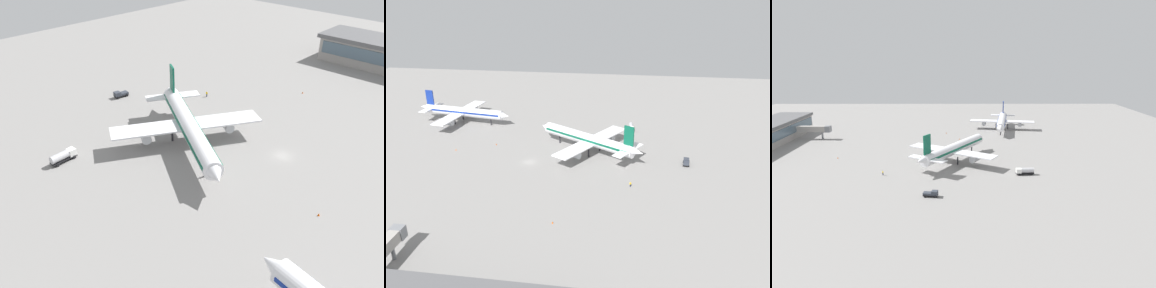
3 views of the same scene
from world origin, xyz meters
TOP-DOWN VIEW (x-y plane):
  - ground at (0.00, 0.00)m, footprint 288.00×288.00m
  - airplane_at_gate at (-40.18, 37.08)m, footprint 45.06×36.44m
  - airplane_taxiing at (19.96, 11.64)m, footprint 42.29×35.46m
  - fuel_truck at (35.53, 37.33)m, footprint 2.50×6.40m
  - pushback_tractor at (55.22, 5.83)m, footprint 2.67×4.60m
  - ground_crew_worker at (35.99, -13.04)m, footprint 0.54×0.49m
  - safety_cone_near_gate at (15.69, -36.07)m, footprint 0.44×0.44m
  - safety_cone_mid_apron at (-16.86, 13.48)m, footprint 0.44×0.44m
  - safety_cone_far_side at (-30.34, 6.30)m, footprint 0.44×0.44m

SIDE VIEW (x-z plane):
  - ground at x=0.00m, z-range 0.00..0.00m
  - safety_cone_near_gate at x=15.69m, z-range 0.00..0.60m
  - safety_cone_mid_apron at x=-16.86m, z-range 0.00..0.60m
  - safety_cone_far_side at x=-30.34m, z-range 0.00..0.60m
  - ground_crew_worker at x=35.99m, z-range 0.01..1.68m
  - pushback_tractor at x=55.22m, z-range 0.02..1.92m
  - fuel_truck at x=35.53m, z-range 0.14..2.64m
  - airplane_at_gate at x=-40.18m, z-range -1.87..11.86m
  - airplane_taxiing at x=19.96m, z-range -1.96..12.40m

